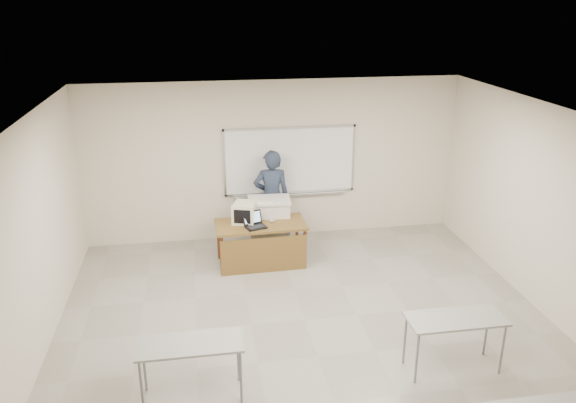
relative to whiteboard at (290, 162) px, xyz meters
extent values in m
cube|color=gray|center=(-0.30, -3.97, -1.49)|extent=(7.00, 8.00, 0.01)
cube|color=white|center=(0.00, 0.00, 0.02)|extent=(2.40, 0.03, 1.20)
cube|color=#B7BABC|center=(0.00, 0.00, 0.64)|extent=(2.48, 0.04, 0.04)
cube|color=#B7BABC|center=(0.00, 0.00, -0.60)|extent=(2.48, 0.04, 0.04)
cube|color=#B7BABC|center=(-1.22, 0.00, 0.02)|extent=(0.04, 0.04, 1.28)
cube|color=#B7BABC|center=(1.22, 0.00, 0.02)|extent=(0.04, 0.04, 1.28)
cube|color=#B7BABC|center=(0.00, -0.05, -0.64)|extent=(2.16, 0.07, 0.02)
cube|color=gray|center=(-1.90, -4.47, -0.77)|extent=(1.20, 0.50, 0.03)
cylinder|color=slate|center=(-2.45, -4.67, -1.13)|extent=(0.03, 0.03, 0.70)
cylinder|color=slate|center=(-1.35, -4.67, -1.13)|extent=(0.03, 0.03, 0.70)
cylinder|color=slate|center=(-2.45, -4.27, -1.13)|extent=(0.03, 0.03, 0.70)
cylinder|color=slate|center=(-1.35, -4.27, -1.13)|extent=(0.03, 0.03, 0.70)
cube|color=gray|center=(1.30, -4.47, -0.77)|extent=(1.20, 0.50, 0.03)
cylinder|color=slate|center=(0.75, -4.67, -1.13)|extent=(0.03, 0.03, 0.70)
cylinder|color=slate|center=(1.85, -4.67, -1.13)|extent=(0.03, 0.03, 0.70)
cylinder|color=slate|center=(0.75, -4.27, -1.13)|extent=(0.03, 0.03, 0.70)
cylinder|color=slate|center=(1.85, -4.27, -1.13)|extent=(0.03, 0.03, 0.70)
cube|color=brown|center=(-0.70, -1.15, -0.75)|extent=(1.53, 0.77, 0.04)
cube|color=brown|center=(-0.70, -1.52, -1.17)|extent=(1.45, 0.03, 0.63)
cylinder|color=#4C2512|center=(-1.41, -1.48, -1.13)|extent=(0.06, 0.06, 0.71)
cylinder|color=#4C2512|center=(0.01, -1.48, -1.13)|extent=(0.06, 0.06, 0.71)
cylinder|color=#4C2512|center=(-1.41, -0.83, -1.13)|extent=(0.06, 0.06, 0.71)
cylinder|color=#4C2512|center=(0.01, -0.83, -1.13)|extent=(0.06, 0.06, 0.71)
cube|color=silver|center=(-0.50, -0.77, -0.98)|extent=(0.70, 0.50, 1.00)
cube|color=silver|center=(-0.50, -0.77, -0.46)|extent=(0.74, 0.54, 0.04)
cube|color=beige|center=(-0.95, -1.00, -0.56)|extent=(0.36, 0.37, 0.34)
cube|color=beige|center=(-0.95, -1.21, -0.56)|extent=(0.37, 0.04, 0.35)
cube|color=black|center=(-0.95, -1.23, -0.56)|extent=(0.28, 0.01, 0.24)
cube|color=black|center=(-0.80, -1.33, -0.72)|extent=(0.33, 0.24, 0.02)
cube|color=black|center=(-0.80, -1.34, -0.71)|extent=(0.27, 0.14, 0.01)
cube|color=black|center=(-0.80, -1.18, -0.60)|extent=(0.33, 0.07, 0.23)
cube|color=#82A4C2|center=(-0.80, -1.19, -0.60)|extent=(0.28, 0.05, 0.18)
ellipsoid|color=#94979C|center=(-0.50, -1.12, -0.71)|extent=(0.11, 0.09, 0.04)
cube|color=beige|center=(-0.65, -0.89, -0.43)|extent=(0.45, 0.25, 0.02)
imported|color=black|center=(-0.39, -0.32, -0.58)|extent=(0.68, 0.46, 1.80)
camera|label=1|loc=(-1.68, -9.95, 2.95)|focal=35.00mm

